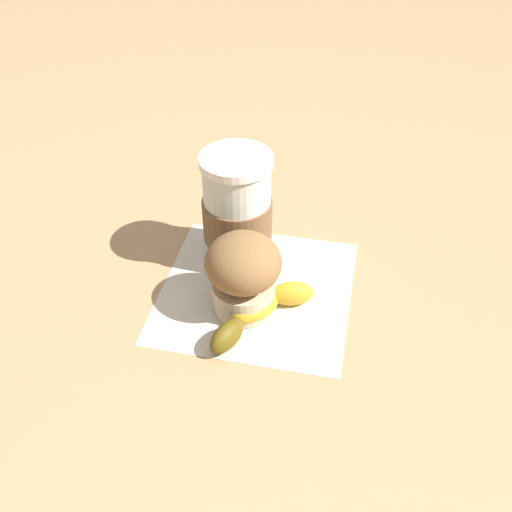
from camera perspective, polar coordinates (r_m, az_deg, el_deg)
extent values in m
plane|color=tan|center=(0.75, 0.00, -3.37)|extent=(3.00, 3.00, 0.00)
cube|color=beige|center=(0.75, 0.00, -3.33)|extent=(0.29, 0.29, 0.00)
cylinder|color=silver|center=(0.76, -1.79, 4.11)|extent=(0.08, 0.08, 0.14)
cylinder|color=white|center=(0.71, -1.91, 9.08)|extent=(0.09, 0.09, 0.01)
cylinder|color=brown|center=(0.76, -1.78, 3.56)|extent=(0.09, 0.09, 0.06)
cylinder|color=beige|center=(0.72, -1.29, -3.73)|extent=(0.07, 0.07, 0.04)
ellipsoid|color=olive|center=(0.68, -1.35, -0.59)|extent=(0.09, 0.09, 0.07)
ellipsoid|color=gold|center=(0.73, 3.47, -3.55)|extent=(0.06, 0.05, 0.03)
ellipsoid|color=gold|center=(0.71, -0.19, -5.01)|extent=(0.06, 0.07, 0.03)
ellipsoid|color=brown|center=(0.68, -2.80, -7.61)|extent=(0.03, 0.06, 0.03)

